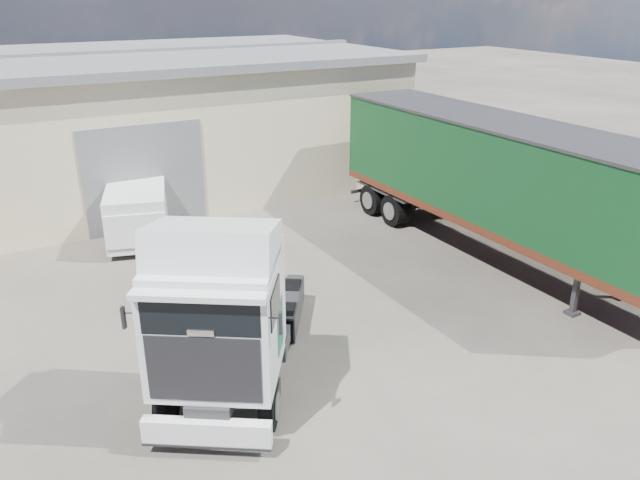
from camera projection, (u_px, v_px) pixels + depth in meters
ground at (353, 351)px, 14.20m from camera, size 120.00×120.00×0.00m
brick_boundary_wall at (527, 170)px, 23.76m from camera, size 0.35×26.00×2.50m
tractor_unit at (226, 318)px, 12.17m from camera, size 5.05×6.11×3.99m
box_trailer at (495, 174)px, 18.55m from camera, size 2.73×12.52×4.16m
panel_van at (138, 210)px, 20.39m from camera, size 2.94×4.76×1.81m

